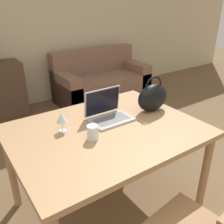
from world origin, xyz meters
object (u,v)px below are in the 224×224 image
wine_glass (62,119)px  handbag (153,97)px  drinking_glass (93,132)px  laptop (107,111)px  couch (101,83)px

wine_glass → handbag: bearing=-7.1°
drinking_glass → wine_glass: 0.25m
laptop → wine_glass: bearing=179.1°
laptop → wine_glass: (-0.37, 0.01, 0.04)m
laptop → wine_glass: 0.37m
wine_glass → handbag: 0.77m
couch → drinking_glass: size_ratio=15.30×
laptop → handbag: (0.39, -0.09, 0.06)m
couch → laptop: laptop is taller
wine_glass → handbag: size_ratio=0.47×
wine_glass → laptop: bearing=-0.9°
couch → wine_glass: size_ratio=10.99×
couch → wine_glass: wine_glass is taller
wine_glass → drinking_glass: bearing=-60.6°
couch → drinking_glass: (-1.42, -2.16, 0.51)m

